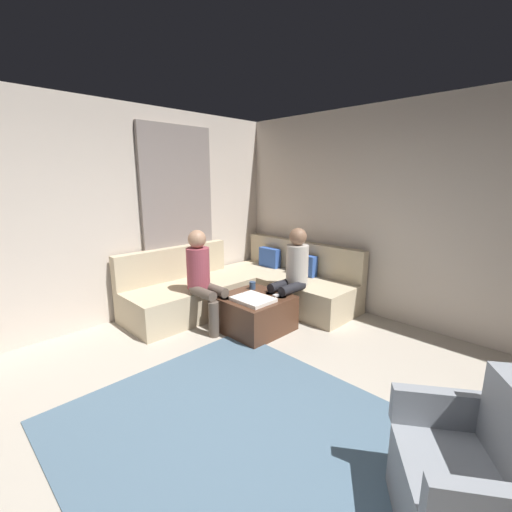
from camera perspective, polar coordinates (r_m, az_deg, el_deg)
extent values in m
cube|color=#B2A899|center=(2.64, -0.20, -31.80)|extent=(6.00, 6.00, 0.10)
cube|color=beige|center=(4.48, 27.75, 5.58)|extent=(6.00, 0.12, 2.70)
cube|color=beige|center=(4.50, -27.68, 5.60)|extent=(0.12, 6.00, 2.70)
cube|color=gray|center=(4.96, -12.73, 6.12)|extent=(0.06, 1.10, 2.50)
cube|color=slate|center=(2.76, -1.83, -27.85)|extent=(2.60, 2.20, 0.01)
cube|color=#C6B593|center=(5.11, 5.01, -5.38)|extent=(2.10, 0.85, 0.42)
cube|color=#C6B593|center=(5.26, 7.60, 0.00)|extent=(2.10, 0.14, 0.45)
cube|color=#C6B593|center=(4.75, -11.03, -7.02)|extent=(0.85, 1.70, 0.42)
cube|color=#C6B593|center=(4.91, -13.56, -1.17)|extent=(0.14, 1.70, 0.45)
cube|color=#3359B2|center=(5.46, 2.27, -0.54)|extent=(0.36, 0.12, 0.36)
cube|color=#3359B2|center=(5.03, 8.11, -1.84)|extent=(0.36, 0.12, 0.36)
cube|color=#4C2D1E|center=(4.20, -0.26, -9.44)|extent=(0.76, 0.76, 0.42)
cube|color=white|center=(3.97, -0.48, -7.22)|extent=(0.44, 0.36, 0.04)
cylinder|color=#334C72|center=(4.38, -0.60, -4.92)|extent=(0.08, 0.08, 0.10)
cube|color=white|center=(4.16, 3.67, -6.45)|extent=(0.05, 0.15, 0.02)
cube|color=gray|center=(2.36, 30.44, -31.85)|extent=(0.78, 0.78, 0.40)
cube|color=gray|center=(1.95, 35.34, -31.43)|extent=(0.50, 0.39, 0.22)
cube|color=gray|center=(2.41, 28.59, -21.32)|extent=(0.50, 0.39, 0.22)
cylinder|color=black|center=(4.20, 4.21, -9.48)|extent=(0.12, 0.12, 0.42)
cylinder|color=black|center=(4.31, 2.39, -8.86)|extent=(0.12, 0.12, 0.42)
cylinder|color=black|center=(4.25, 6.05, -5.37)|extent=(0.12, 0.40, 0.12)
cylinder|color=black|center=(4.36, 4.22, -4.86)|extent=(0.12, 0.40, 0.12)
cylinder|color=beige|center=(4.39, 6.87, -1.41)|extent=(0.28, 0.28, 0.50)
sphere|color=#8C664C|center=(4.31, 7.00, 3.23)|extent=(0.22, 0.22, 0.22)
cylinder|color=brown|center=(4.16, -5.06, -9.75)|extent=(0.12, 0.12, 0.42)
cylinder|color=brown|center=(4.05, -7.04, -10.40)|extent=(0.12, 0.12, 0.42)
cylinder|color=brown|center=(4.21, -6.88, -5.57)|extent=(0.40, 0.12, 0.12)
cylinder|color=brown|center=(4.11, -8.87, -6.11)|extent=(0.40, 0.12, 0.12)
cylinder|color=#993F4C|center=(4.24, -9.60, -1.99)|extent=(0.28, 0.28, 0.50)
sphere|color=tan|center=(4.17, -9.78, 2.80)|extent=(0.22, 0.22, 0.22)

